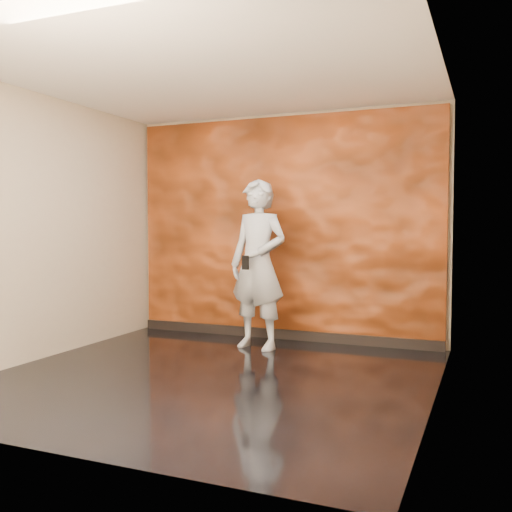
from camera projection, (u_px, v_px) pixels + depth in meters
The scene contains 5 objects.
room at pixel (211, 227), 5.27m from camera, with size 4.02×4.02×2.81m.
feature_wall at pixel (283, 228), 7.08m from camera, with size 3.90×0.06×2.75m, color #C9531D.
baseboard at pixel (281, 334), 7.11m from camera, with size 3.90×0.04×0.12m, color black.
man at pixel (258, 264), 6.53m from camera, with size 0.71×0.46×1.94m, color #99A0A9.
phone at pixel (245, 263), 6.29m from camera, with size 0.08×0.02×0.16m, color black.
Camera 1 is at (2.40, -4.72, 1.41)m, focal length 40.00 mm.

